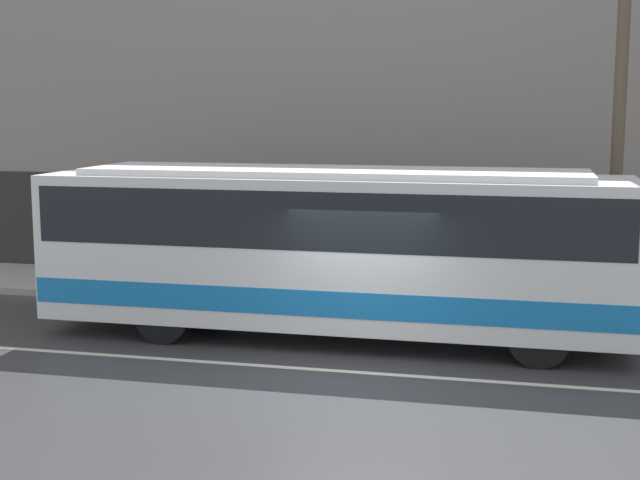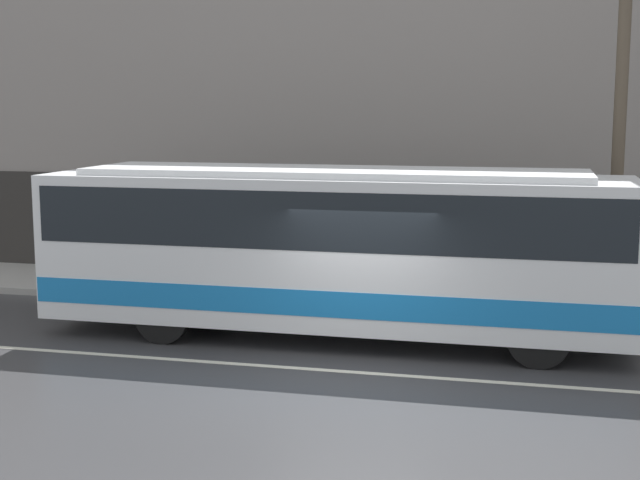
# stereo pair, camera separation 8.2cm
# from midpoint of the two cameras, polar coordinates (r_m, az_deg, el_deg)

# --- Properties ---
(ground_plane) EXTENTS (60.00, 60.00, 0.00)m
(ground_plane) POSITION_cam_midpoint_polar(r_m,az_deg,el_deg) (14.37, 1.89, -8.45)
(ground_plane) COLOR #38383A
(sidewalk) EXTENTS (60.00, 2.94, 0.15)m
(sidewalk) POSITION_cam_midpoint_polar(r_m,az_deg,el_deg) (19.57, 5.05, -3.64)
(sidewalk) COLOR #A09E99
(sidewalk) RESTS_ON ground_plane
(building_facade) EXTENTS (60.00, 0.35, 10.16)m
(building_facade) POSITION_cam_midpoint_polar(r_m,az_deg,el_deg) (20.74, 5.88, 10.46)
(building_facade) COLOR gray
(building_facade) RESTS_ON ground_plane
(lane_stripe) EXTENTS (54.00, 0.14, 0.01)m
(lane_stripe) POSITION_cam_midpoint_polar(r_m,az_deg,el_deg) (14.37, 1.89, -8.43)
(lane_stripe) COLOR beige
(lane_stripe) RESTS_ON ground_plane
(transit_bus) EXTENTS (10.54, 2.57, 3.09)m
(transit_bus) POSITION_cam_midpoint_polar(r_m,az_deg,el_deg) (16.12, 0.72, -0.20)
(transit_bus) COLOR white
(transit_bus) RESTS_ON ground_plane
(utility_pole_near) EXTENTS (0.25, 0.25, 8.72)m
(utility_pole_near) POSITION_cam_midpoint_polar(r_m,az_deg,el_deg) (18.32, 18.55, 9.09)
(utility_pole_near) COLOR brown
(utility_pole_near) RESTS_ON sidewalk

